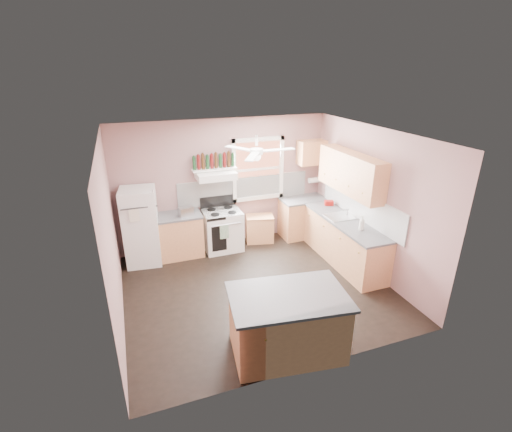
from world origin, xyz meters
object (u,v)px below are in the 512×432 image
object	(u,v)px
toaster	(186,211)
cart	(260,229)
island	(287,325)
refrigerator	(141,227)
stove	(222,230)

from	to	relation	value
toaster	cart	xyz separation A→B (m)	(1.62, 0.16, -0.69)
island	toaster	bearing A→B (deg)	111.39
refrigerator	toaster	size ratio (longest dim) A/B	5.50
refrigerator	island	distance (m)	3.65
stove	island	distance (m)	3.27
stove	cart	size ratio (longest dim) A/B	1.45
cart	stove	bearing A→B (deg)	-160.79
toaster	island	distance (m)	3.33
refrigerator	toaster	world-z (taller)	refrigerator
cart	island	world-z (taller)	island
toaster	stove	distance (m)	0.94
toaster	stove	world-z (taller)	toaster
stove	cart	xyz separation A→B (m)	(0.87, 0.08, -0.13)
refrigerator	stove	world-z (taller)	refrigerator
island	cart	bearing A→B (deg)	83.66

